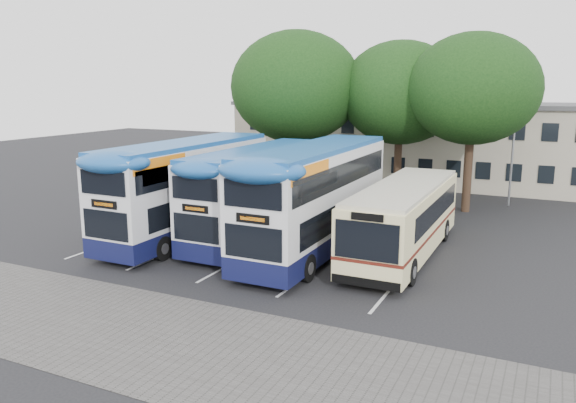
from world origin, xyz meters
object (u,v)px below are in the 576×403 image
(bus_dd_left, at_px, (188,185))
(bus_dd_right, at_px, (316,194))
(tree_right, at_px, (473,89))
(bus_dd_mid, at_px, (259,189))
(bus_single, at_px, (405,215))
(tree_left, at_px, (296,87))
(lamp_post, at_px, (515,125))
(tree_mid, at_px, (400,93))

(bus_dd_left, bearing_deg, bus_dd_right, 2.82)
(tree_right, distance_m, bus_dd_mid, 14.46)
(bus_dd_mid, xyz_separation_m, bus_single, (7.19, 0.35, -0.65))
(tree_left, height_order, tree_right, tree_left)
(bus_dd_left, relative_size, bus_dd_mid, 1.07)
(bus_dd_right, bearing_deg, tree_right, 66.82)
(tree_right, bearing_deg, bus_dd_left, -134.56)
(bus_dd_mid, relative_size, bus_dd_right, 0.92)
(tree_right, bearing_deg, tree_left, -179.10)
(tree_left, xyz_separation_m, tree_right, (11.28, 0.18, -0.10))
(bus_dd_left, distance_m, bus_dd_mid, 3.59)
(lamp_post, relative_size, tree_mid, 0.87)
(bus_dd_right, distance_m, bus_single, 4.06)
(lamp_post, height_order, tree_mid, tree_mid)
(lamp_post, bearing_deg, tree_mid, -169.73)
(bus_dd_right, bearing_deg, lamp_post, 63.68)
(bus_dd_left, bearing_deg, lamp_post, 46.78)
(bus_dd_left, distance_m, bus_dd_right, 6.80)
(bus_dd_left, bearing_deg, tree_right, 45.44)
(tree_left, relative_size, bus_dd_mid, 1.02)
(bus_dd_mid, bearing_deg, bus_dd_left, -160.61)
(tree_mid, distance_m, bus_dd_right, 13.99)
(bus_dd_mid, distance_m, bus_single, 7.22)
(tree_mid, distance_m, bus_dd_left, 15.96)
(tree_left, height_order, bus_dd_right, tree_left)
(tree_mid, height_order, bus_dd_mid, tree_mid)
(bus_dd_mid, distance_m, bus_dd_right, 3.52)
(lamp_post, xyz_separation_m, tree_left, (-13.50, -3.12, 2.32))
(lamp_post, height_order, bus_dd_right, lamp_post)
(bus_dd_right, relative_size, bus_single, 1.08)
(tree_left, bearing_deg, bus_dd_right, -61.13)
(tree_mid, distance_m, bus_dd_mid, 13.74)
(tree_left, height_order, bus_dd_left, tree_left)
(tree_right, xyz_separation_m, bus_single, (-1.19, -10.40, -5.46))
(tree_mid, xyz_separation_m, bus_single, (3.52, -12.09, -5.19))
(tree_left, bearing_deg, bus_single, -45.40)
(bus_dd_left, height_order, bus_dd_mid, bus_dd_left)
(bus_single, bearing_deg, tree_left, 134.60)
(bus_dd_left, distance_m, bus_single, 10.71)
(tree_left, bearing_deg, lamp_post, 13.02)
(tree_right, xyz_separation_m, bus_dd_right, (-4.97, -11.61, -4.61))
(lamp_post, bearing_deg, bus_dd_left, -133.22)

